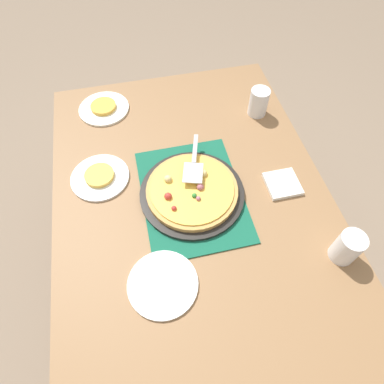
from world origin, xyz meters
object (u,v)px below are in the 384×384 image
at_px(pizza_pan, 192,193).
at_px(served_slice_right, 103,106).
at_px(plate_near_left, 100,177).
at_px(pizza, 192,190).
at_px(plate_side, 163,284).
at_px(plate_far_right, 104,109).
at_px(cup_near, 259,102).
at_px(pizza_server, 194,162).
at_px(served_slice_left, 99,175).
at_px(napkin_stack, 283,184).
at_px(cup_far, 347,247).

xyz_separation_m(pizza_pan, served_slice_right, (-0.53, -0.28, 0.01)).
bearing_deg(plate_near_left, pizza, 64.79).
distance_m(plate_near_left, plate_side, 0.48).
relative_size(plate_far_right, served_slice_right, 2.00).
height_order(cup_near, pizza_server, cup_near).
relative_size(plate_far_right, served_slice_left, 2.00).
xyz_separation_m(plate_far_right, napkin_stack, (0.56, 0.62, 0.00)).
bearing_deg(cup_near, plate_side, -38.77).
xyz_separation_m(plate_far_right, served_slice_left, (0.38, -0.04, 0.01)).
height_order(pizza, cup_near, cup_near).
xyz_separation_m(served_slice_right, cup_far, (0.87, 0.70, 0.04)).
bearing_deg(napkin_stack, cup_far, 14.97).
xyz_separation_m(plate_near_left, cup_near, (-0.21, 0.70, 0.06)).
bearing_deg(pizza_server, napkin_stack, 68.17).
bearing_deg(served_slice_left, plate_side, 19.45).
bearing_deg(cup_far, plate_far_right, -141.04).
bearing_deg(cup_near, plate_near_left, -73.28).
relative_size(plate_near_left, plate_side, 1.00).
bearing_deg(plate_near_left, pizza_pan, 64.76).
distance_m(plate_far_right, served_slice_left, 0.38).
relative_size(pizza, served_slice_right, 3.00).
relative_size(plate_side, cup_near, 1.83).
xyz_separation_m(pizza_pan, plate_near_left, (-0.15, -0.32, -0.01)).
distance_m(pizza, plate_near_left, 0.36).
bearing_deg(cup_far, plate_near_left, -123.27).
relative_size(pizza_pan, pizza_server, 1.63).
relative_size(cup_far, napkin_stack, 1.00).
xyz_separation_m(pizza, served_slice_left, (-0.15, -0.32, -0.02)).
xyz_separation_m(plate_near_left, cup_far, (0.49, 0.74, 0.06)).
bearing_deg(napkin_stack, served_slice_left, -105.46).
bearing_deg(plate_far_right, plate_side, 8.10).
bearing_deg(cup_far, napkin_stack, -165.03).
bearing_deg(cup_far, cup_near, -176.11).
relative_size(plate_side, pizza_server, 0.95).
distance_m(served_slice_right, pizza_server, 0.54).
bearing_deg(cup_far, pizza_pan, -128.59).
xyz_separation_m(plate_near_left, served_slice_right, (-0.38, 0.04, 0.01)).
height_order(pizza_pan, cup_far, cup_far).
relative_size(pizza_pan, pizza, 1.15).
bearing_deg(pizza, plate_far_right, -152.21).
xyz_separation_m(served_slice_left, napkin_stack, (0.18, 0.66, -0.01)).
distance_m(cup_far, pizza_server, 0.58).
bearing_deg(plate_near_left, plate_far_right, 173.64).
xyz_separation_m(pizza, cup_near, (-0.36, 0.37, 0.03)).
bearing_deg(cup_far, pizza_server, -137.57).
bearing_deg(served_slice_left, pizza_server, 80.54).
distance_m(plate_far_right, pizza_server, 0.54).
bearing_deg(pizza_pan, cup_far, 51.41).
bearing_deg(pizza_server, plate_far_right, -144.81).
relative_size(served_slice_left, pizza_server, 0.47).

